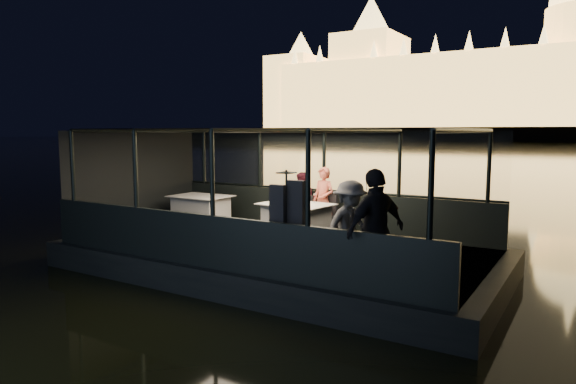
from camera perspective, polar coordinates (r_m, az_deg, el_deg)
The scene contains 28 objects.
river_water at distance 88.73m, azimuth 27.84°, elevation 4.18°, with size 500.00×500.00×0.00m, color black.
boat_hull at distance 10.47m, azimuth -1.15°, elevation -8.67°, with size 8.60×4.40×1.00m, color black.
boat_deck at distance 10.36m, azimuth -1.16°, elevation -6.11°, with size 8.00×4.00×0.04m, color black.
gunwale_port at distance 11.97m, azimuth 3.98°, elevation -2.08°, with size 8.00×0.08×0.90m, color black.
gunwale_starboard at distance 8.67m, azimuth -8.30°, elevation -5.54°, with size 8.00×0.08×0.90m, color black.
cabin_glass_port at distance 11.85m, azimuth 4.03°, elevation 3.42°, with size 8.00×0.02×1.40m, color #99B2B2, non-canonical shape.
cabin_glass_starboard at distance 8.50m, azimuth -8.43°, elevation 2.05°, with size 8.00×0.02×1.40m, color #99B2B2, non-canonical shape.
cabin_roof_glass at distance 10.10m, azimuth -1.19°, elevation 6.83°, with size 8.00×4.00×0.02m, color #99B2B2, non-canonical shape.
end_wall_fore at distance 12.75m, azimuth -16.53°, elevation 1.36°, with size 0.02×4.00×2.30m, color black, non-canonical shape.
end_wall_aft at distance 8.71m, azimuth 21.64°, elevation -1.22°, with size 0.02×4.00×2.30m, color black, non-canonical shape.
canopy_ribs at distance 10.16m, azimuth -1.17°, elevation 0.33°, with size 8.00×4.00×2.30m, color black, non-canonical shape.
dining_table_central at distance 10.91m, azimuth 0.89°, elevation -3.28°, with size 1.45×1.05×0.77m, color white.
dining_table_aft at distance 12.63m, azimuth -9.65°, elevation -2.00°, with size 1.40×1.01×0.74m, color white.
chair_port_left at distance 11.64m, azimuth 1.53°, elevation -2.32°, with size 0.39×0.39×0.83m, color black.
chair_port_right at distance 11.25m, azimuth 4.25°, elevation -2.66°, with size 0.42×0.42×0.90m, color black.
coat_stand at distance 8.06m, azimuth -0.18°, elevation -3.15°, with size 0.47×0.38×1.70m, color black, non-canonical shape.
person_woman_coral at distance 11.37m, azimuth 3.95°, elevation -1.02°, with size 0.54×0.36×1.51m, color #E36B52.
person_man_maroon at distance 11.77m, azimuth 1.75°, elevation -0.75°, with size 0.65×0.51×1.36m, color #3D111B.
passenger_stripe at distance 8.33m, azimuth 6.90°, elevation -3.22°, with size 0.98×0.55×1.51m, color silver.
passenger_dark at distance 7.44m, azimuth 9.72°, elevation -4.47°, with size 1.04×0.44×1.77m, color black.
wine_bottle at distance 11.06m, azimuth -1.95°, elevation -0.37°, with size 0.06×0.06×0.29m, color #133514.
bread_basket at distance 11.12m, azimuth -0.37°, elevation -0.90°, with size 0.18×0.18×0.07m, color brown.
amber_candle at distance 10.74m, azimuth 1.61°, elevation -1.17°, with size 0.06×0.06×0.08m, color orange.
plate_near at distance 10.50m, azimuth 1.81°, elevation -1.53°, with size 0.24×0.24×0.02m, color silver.
plate_far at distance 11.19m, azimuth -0.40°, elevation -1.02°, with size 0.24×0.24×0.02m, color silver.
wine_glass_white at distance 10.93m, azimuth -1.89°, elevation -0.74°, with size 0.06×0.06×0.19m, color white, non-canonical shape.
wine_glass_red at distance 10.92m, azimuth 2.97°, elevation -0.76°, with size 0.07×0.07×0.20m, color silver, non-canonical shape.
wine_glass_empty at distance 10.69m, azimuth 0.80°, elevation -0.91°, with size 0.07×0.07×0.21m, color silver, non-canonical shape.
Camera 1 is at (5.42, -8.52, 2.79)m, focal length 32.00 mm.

